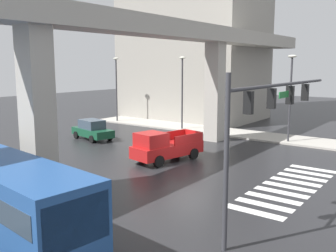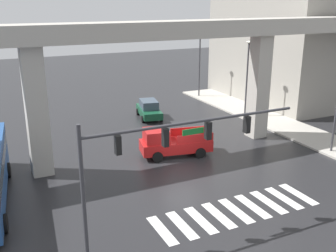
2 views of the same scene
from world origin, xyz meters
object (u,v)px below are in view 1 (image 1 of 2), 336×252
at_px(street_lamp_near_corner, 291,88).
at_px(street_lamp_far_north, 116,82).
at_px(sedan_dark_green, 92,130).
at_px(pickup_truck, 164,147).
at_px(street_lamp_mid_block, 182,84).
at_px(traffic_signal_mast, 270,109).

bearing_deg(street_lamp_near_corner, street_lamp_far_north, 90.00).
bearing_deg(street_lamp_far_north, sedan_dark_green, -147.78).
distance_m(pickup_truck, street_lamp_mid_block, 13.04).
height_order(pickup_truck, sedan_dark_green, pickup_truck).
xyz_separation_m(street_lamp_near_corner, street_lamp_far_north, (0.00, 19.70, 0.00)).
xyz_separation_m(traffic_signal_mast, street_lamp_far_north, (15.98, 24.35, -0.11)).
height_order(street_lamp_mid_block, street_lamp_far_north, same).
height_order(street_lamp_near_corner, street_lamp_far_north, same).
bearing_deg(sedan_dark_green, street_lamp_far_north, 32.22).
bearing_deg(sedan_dark_green, traffic_signal_mast, -111.22).
height_order(sedan_dark_green, street_lamp_far_north, street_lamp_far_north).
xyz_separation_m(sedan_dark_green, street_lamp_far_north, (8.64, 5.44, 3.70)).
bearing_deg(street_lamp_far_north, street_lamp_near_corner, -90.00).
bearing_deg(sedan_dark_green, street_lamp_near_corner, -58.80).
bearing_deg(pickup_truck, sedan_dark_green, 76.54).
relative_size(pickup_truck, street_lamp_far_north, 0.74).
height_order(traffic_signal_mast, street_lamp_mid_block, street_lamp_mid_block).
bearing_deg(street_lamp_near_corner, sedan_dark_green, 121.20).
height_order(street_lamp_near_corner, street_lamp_mid_block, same).
xyz_separation_m(street_lamp_near_corner, street_lamp_mid_block, (0.00, 10.73, 0.00)).
bearing_deg(street_lamp_mid_block, sedan_dark_green, 157.79).
relative_size(traffic_signal_mast, street_lamp_far_north, 1.50).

